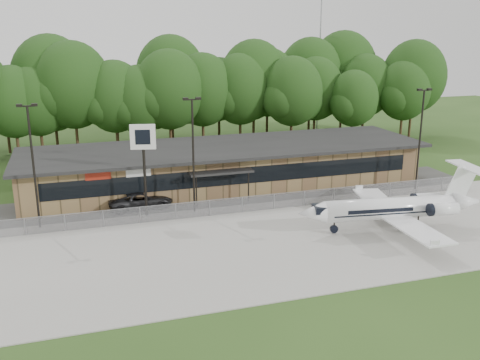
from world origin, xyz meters
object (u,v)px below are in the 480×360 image
object	(u,v)px
terminal	(225,165)
suv	(141,200)
pole_sign	(143,147)
business_jet	(396,209)

from	to	relation	value
terminal	suv	bearing A→B (deg)	-152.48
terminal	suv	world-z (taller)	terminal
terminal	pole_sign	world-z (taller)	pole_sign
terminal	pole_sign	size ratio (longest dim) A/B	5.05
terminal	business_jet	bearing A→B (deg)	-60.47
terminal	suv	size ratio (longest dim) A/B	7.10
business_jet	suv	distance (m)	22.26
pole_sign	suv	bearing A→B (deg)	108.03
business_jet	suv	world-z (taller)	business_jet
terminal	business_jet	xyz separation A→B (m)	(9.45, -16.68, -0.31)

